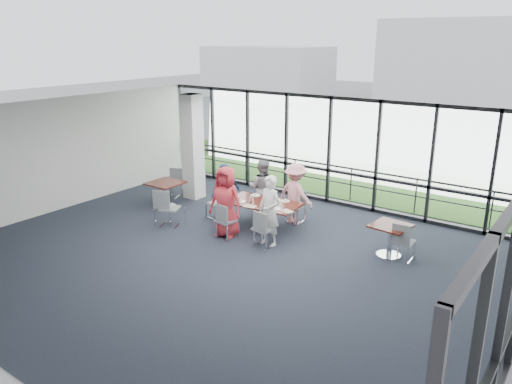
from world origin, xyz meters
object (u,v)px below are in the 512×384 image
Objects in this scene: structural_column at (193,147)px; chair_main_nr at (264,229)px; diner_near_right at (270,211)px; chair_spare_la at (170,208)px; diner_near_left at (226,202)px; main_table at (263,207)px; chair_main_end at (217,203)px; side_table_left at (165,186)px; chair_main_fr at (296,207)px; chair_spare_r at (404,242)px; diner_end at (225,192)px; diner_far_right at (295,194)px; diner_far_left at (262,188)px; chair_main_nl at (226,221)px; side_table_right at (391,230)px; chair_main_fl at (262,201)px; chair_spare_lb at (171,184)px.

structural_column is 3.51× the size of chair_main_nr.
chair_spare_la is (-2.85, -0.50, -0.37)m from diner_near_right.
diner_near_left is 1.25m from chair_main_nr.
main_table is 1.53m from chair_main_end.
side_table_left is 1.10× the size of chair_main_fr.
chair_spare_r is at bearing -9.49° from chair_spare_la.
diner_end is 1.75× the size of chair_main_nr.
diner_far_right is (3.79, 1.07, 0.18)m from side_table_left.
diner_near_right is at bearing -23.24° from structural_column.
side_table_left is 2.93m from diner_far_left.
chair_main_nl reaches higher than main_table.
structural_column reaches higher than side_table_right.
structural_column is 3.83m from diner_far_right.
chair_main_fl is 1.28m from chair_main_end.
diner_near_right is at bearing -157.39° from side_table_right.
side_table_right is at bearing 4.57° from side_table_left.
diner_far_left is at bearing 20.23° from side_table_left.
chair_main_fr is (3.77, 1.13, -0.22)m from side_table_left.
chair_main_fl is at bearing -2.63° from structural_column.
chair_main_fr is at bearing 106.26° from chair_main_nr.
main_table is 2.29× the size of chair_main_end.
diner_near_right is at bearing -49.67° from main_table.
side_table_right is (6.64, 0.53, -0.02)m from side_table_left.
diner_end is 1.78× the size of chair_spare_lb.
chair_spare_lb is (-4.57, 1.25, -0.41)m from diner_near_right.
chair_spare_la is (-1.65, -0.33, -0.41)m from diner_near_left.
chair_main_fl is at bearing 137.83° from diner_near_right.
side_table_left is at bearing 2.71° from diner_far_left.
main_table is at bearing 121.47° from chair_main_fl.
chair_spare_la is 5.97m from chair_spare_r.
side_table_right is 1.00× the size of chair_spare_r.
diner_far_left is (2.70, -0.16, -0.79)m from structural_column.
diner_end is (2.13, 0.16, 0.15)m from side_table_left.
diner_near_left reaches higher than diner_far_right.
chair_main_end is 5.15m from chair_spare_r.
diner_end is 1.63× the size of chair_spare_la.
diner_near_left reaches higher than chair_spare_r.
side_table_right is 3.93m from diner_far_left.
diner_near_left is 2.15× the size of chair_main_fr.
diner_far_left is 1.05m from diner_end.
diner_far_right reaches higher than chair_main_fl.
chair_spare_lb reaches higher than chair_main_nl.
chair_main_fr is at bearing 131.68° from diner_end.
chair_spare_la reaches higher than chair_main_fr.
side_table_left is at bearing -179.49° from diner_near_right.
main_table is 1.22× the size of diner_far_left.
diner_near_left is 2.05× the size of chair_spare_r.
chair_spare_lb is at bearing -93.21° from chair_main_end.
chair_main_end is 0.89× the size of chair_spare_la.
diner_far_right is at bearing 105.74° from chair_main_nr.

